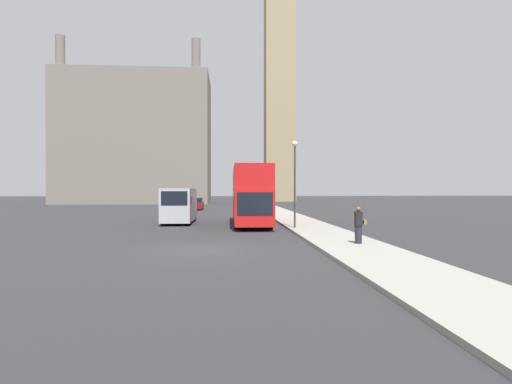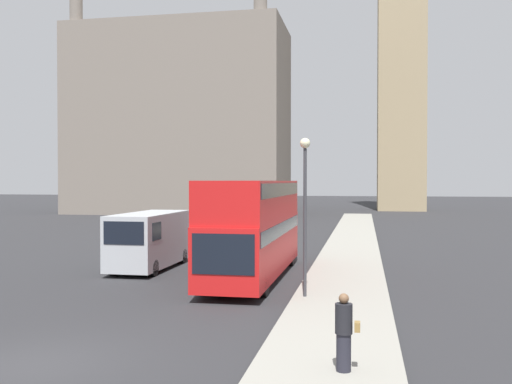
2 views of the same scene
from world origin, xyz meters
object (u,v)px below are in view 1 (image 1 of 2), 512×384
Objects in this scene: white_van at (179,205)px; parked_sedan at (196,204)px; clock_tower at (279,41)px; pedestrian at (359,225)px; red_double_decker_bus at (250,193)px; street_lamp at (295,170)px.

parked_sedan is at bearing 91.24° from white_van.
pedestrian is at bearing -94.39° from clock_tower.
red_double_decker_bus reaches higher than parked_sedan.
parked_sedan is at bearing -112.58° from clock_tower.
red_double_decker_bus is at bearing 109.63° from pedestrian.
clock_tower is at bearing 85.61° from pedestrian.
clock_tower reaches higher than red_double_decker_bus.
clock_tower is 54.05m from parked_sedan.
clock_tower is 72.41m from street_lamp.
clock_tower reaches higher than pedestrian.
pedestrian is (9.64, -13.44, -0.45)m from white_van.
red_double_decker_bus is at bearing -99.25° from clock_tower.
pedestrian is (-5.53, -72.02, -35.27)m from clock_tower.
clock_tower reaches higher than parked_sedan.
parked_sedan is (-15.63, -37.59, -35.55)m from clock_tower.
street_lamp is at bearing -58.23° from red_double_decker_bus.
red_double_decker_bus is 23.30m from parked_sedan.
red_double_decker_bus is 12.74m from pedestrian.
street_lamp reaches higher than pedestrian.
red_double_decker_bus is at bearing -15.70° from white_van.
clock_tower is at bearing 67.42° from parked_sedan.
white_van is 16.55m from pedestrian.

